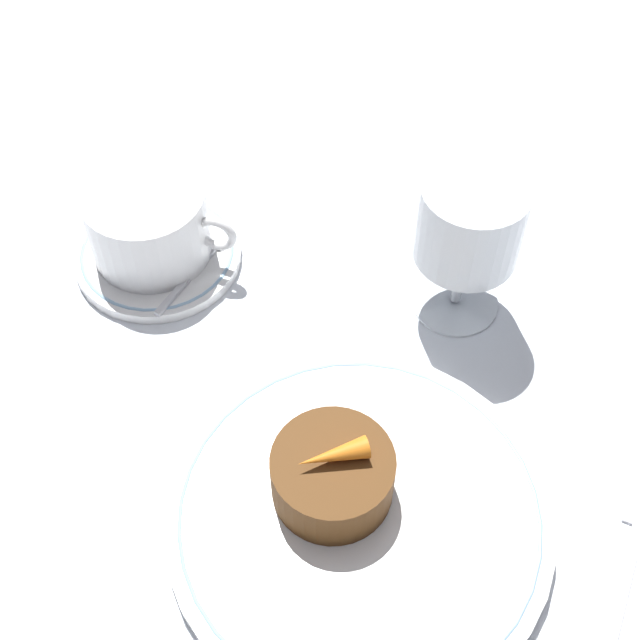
{
  "coord_description": "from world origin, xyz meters",
  "views": [
    {
      "loc": [
        0.02,
        -0.3,
        0.57
      ],
      "look_at": [
        -0.08,
        0.08,
        0.04
      ],
      "focal_mm": 50.0,
      "sensor_mm": 36.0,
      "label": 1
    }
  ],
  "objects_px": {
    "fork": "(632,555)",
    "wine_glass": "(469,229)",
    "coffee_cup": "(148,221)",
    "dinner_plate": "(359,517)",
    "dessert_cake": "(332,475)"
  },
  "relations": [
    {
      "from": "dinner_plate",
      "to": "fork",
      "type": "bearing_deg",
      "value": 7.34
    },
    {
      "from": "wine_glass",
      "to": "fork",
      "type": "xyz_separation_m",
      "value": [
        0.15,
        -0.18,
        -0.09
      ]
    },
    {
      "from": "coffee_cup",
      "to": "fork",
      "type": "distance_m",
      "value": 0.43
    },
    {
      "from": "fork",
      "to": "wine_glass",
      "type": "bearing_deg",
      "value": 129.66
    },
    {
      "from": "coffee_cup",
      "to": "fork",
      "type": "xyz_separation_m",
      "value": [
        0.4,
        -0.16,
        -0.04
      ]
    },
    {
      "from": "coffee_cup",
      "to": "dessert_cake",
      "type": "bearing_deg",
      "value": -41.33
    },
    {
      "from": "coffee_cup",
      "to": "fork",
      "type": "bearing_deg",
      "value": -22.21
    },
    {
      "from": "dinner_plate",
      "to": "dessert_cake",
      "type": "relative_size",
      "value": 3.17
    },
    {
      "from": "dinner_plate",
      "to": "wine_glass",
      "type": "bearing_deg",
      "value": 81.57
    },
    {
      "from": "dessert_cake",
      "to": "coffee_cup",
      "type": "bearing_deg",
      "value": 138.67
    },
    {
      "from": "dinner_plate",
      "to": "fork",
      "type": "distance_m",
      "value": 0.18
    },
    {
      "from": "fork",
      "to": "dessert_cake",
      "type": "bearing_deg",
      "value": -176.91
    },
    {
      "from": "coffee_cup",
      "to": "wine_glass",
      "type": "bearing_deg",
      "value": 3.91
    },
    {
      "from": "dinner_plate",
      "to": "wine_glass",
      "type": "distance_m",
      "value": 0.22
    },
    {
      "from": "coffee_cup",
      "to": "wine_glass",
      "type": "xyz_separation_m",
      "value": [
        0.25,
        0.02,
        0.04
      ]
    }
  ]
}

